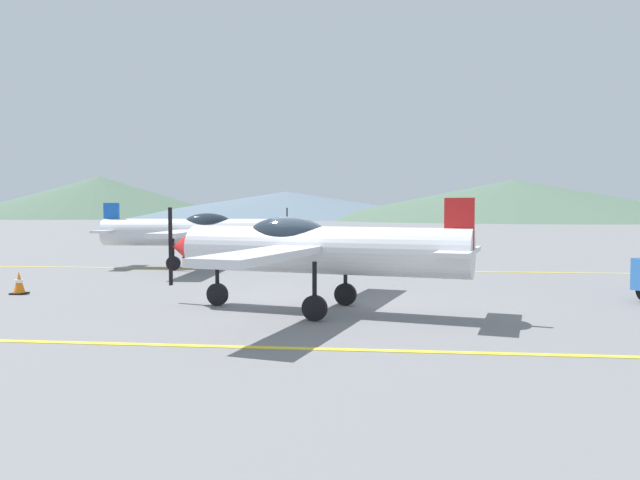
% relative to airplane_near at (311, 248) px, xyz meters
% --- Properties ---
extents(ground_plane, '(400.00, 400.00, 0.00)m').
position_rel_airplane_near_xyz_m(ground_plane, '(0.07, 0.61, -1.37)').
color(ground_plane, slate).
extents(apron_line_near, '(80.00, 0.16, 0.01)m').
position_rel_airplane_near_xyz_m(apron_line_near, '(0.07, -3.45, -1.37)').
color(apron_line_near, yellow).
rests_on(apron_line_near, ground_plane).
extents(apron_line_far, '(80.00, 0.16, 0.01)m').
position_rel_airplane_near_xyz_m(apron_line_far, '(0.07, 8.64, -1.37)').
color(apron_line_far, yellow).
rests_on(apron_line_far, ground_plane).
extents(airplane_near, '(7.14, 8.11, 2.44)m').
position_rel_airplane_near_xyz_m(airplane_near, '(0.00, 0.00, 0.00)').
color(airplane_near, silver).
rests_on(airplane_near, ground_plane).
extents(airplane_mid, '(7.07, 8.14, 2.44)m').
position_rel_airplane_near_xyz_m(airplane_mid, '(-5.59, 9.01, 0.00)').
color(airplane_mid, silver).
rests_on(airplane_mid, ground_plane).
extents(traffic_cone_front, '(0.36, 0.36, 0.59)m').
position_rel_airplane_near_xyz_m(traffic_cone_front, '(-7.88, 1.77, -1.09)').
color(traffic_cone_front, black).
rests_on(traffic_cone_front, ground_plane).
extents(hill_left, '(68.23, 68.23, 10.22)m').
position_rel_airplane_near_xyz_m(hill_left, '(-69.69, 130.53, 3.74)').
color(hill_left, '#4C6651').
rests_on(hill_left, ground_plane).
extents(hill_centerleft, '(81.74, 81.74, 6.32)m').
position_rel_airplane_near_xyz_m(hill_centerleft, '(-22.27, 130.93, 1.79)').
color(hill_centerleft, slate).
rests_on(hill_centerleft, ground_plane).
extents(hill_centerright, '(83.30, 83.30, 8.16)m').
position_rel_airplane_near_xyz_m(hill_centerright, '(27.76, 115.04, 2.71)').
color(hill_centerright, '#4C6651').
rests_on(hill_centerright, ground_plane).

